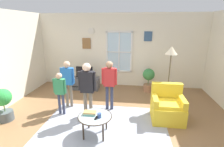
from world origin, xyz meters
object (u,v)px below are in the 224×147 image
at_px(tv_stand, 85,83).
at_px(floor_lamp, 171,57).
at_px(television, 84,72).
at_px(person_blue_shirt, 68,79).
at_px(person_red_shirt, 109,80).
at_px(potted_plant_corner, 3,103).
at_px(armchair, 167,107).
at_px(cup, 99,115).
at_px(book_stack, 90,113).
at_px(person_black_shirt, 87,85).
at_px(remote_near_books, 96,118).
at_px(potted_plant_by_window, 148,78).
at_px(person_green_shirt, 60,89).
at_px(coffee_table, 95,117).

xyz_separation_m(tv_stand, floor_lamp, (2.74, -1.02, 1.25)).
relative_size(television, person_blue_shirt, 0.45).
relative_size(person_red_shirt, potted_plant_corner, 1.67).
bearing_deg(armchair, cup, -149.63).
bearing_deg(book_stack, armchair, 24.31).
height_order(cup, potted_plant_corner, potted_plant_corner).
height_order(television, person_black_shirt, person_black_shirt).
height_order(remote_near_books, person_blue_shirt, person_blue_shirt).
xyz_separation_m(television, remote_near_books, (1.02, -2.67, -0.19)).
height_order(potted_plant_by_window, potted_plant_corner, potted_plant_by_window).
height_order(tv_stand, potted_plant_by_window, potted_plant_by_window).
relative_size(television, floor_lamp, 0.35).
relative_size(cup, remote_near_books, 0.70).
xyz_separation_m(cup, floor_lamp, (1.66, 1.63, 0.97)).
bearing_deg(armchair, person_green_shirt, -177.75).
relative_size(person_blue_shirt, person_red_shirt, 0.97).
xyz_separation_m(television, potted_plant_corner, (-1.36, -2.32, -0.18)).
xyz_separation_m(cup, person_green_shirt, (-1.18, 0.79, 0.22)).
relative_size(potted_plant_by_window, floor_lamp, 0.48).
bearing_deg(armchair, tv_stand, 146.25).
relative_size(television, person_red_shirt, 0.44).
height_order(television, person_red_shirt, person_red_shirt).
distance_m(television, armchair, 3.16).
bearing_deg(potted_plant_corner, cup, -7.57).
xyz_separation_m(armchair, book_stack, (-1.76, -0.80, 0.16)).
bearing_deg(potted_plant_by_window, book_stack, -118.73).
height_order(cup, person_red_shirt, person_red_shirt).
bearing_deg(armchair, potted_plant_by_window, 100.10).
relative_size(television, person_green_shirt, 0.53).
distance_m(television, potted_plant_corner, 2.70).
bearing_deg(armchair, floor_lamp, 80.04).
bearing_deg(person_red_shirt, armchair, -12.18).
bearing_deg(person_red_shirt, remote_near_books, -94.19).
relative_size(book_stack, potted_plant_corner, 0.33).
distance_m(book_stack, person_black_shirt, 0.72).
relative_size(armchair, coffee_table, 1.20).
distance_m(remote_near_books, potted_plant_by_window, 3.03).
xyz_separation_m(person_green_shirt, floor_lamp, (2.84, 0.83, 0.75)).
distance_m(coffee_table, person_red_shirt, 1.26).
xyz_separation_m(armchair, person_green_shirt, (-2.72, -0.11, 0.39)).
distance_m(coffee_table, floor_lamp, 2.59).
height_order(book_stack, floor_lamp, floor_lamp).
relative_size(television, coffee_table, 0.83).
xyz_separation_m(armchair, remote_near_books, (-1.59, -0.93, 0.13)).
bearing_deg(book_stack, person_blue_shirt, 128.80).
xyz_separation_m(remote_near_books, person_black_shirt, (-0.36, 0.68, 0.45)).
bearing_deg(person_black_shirt, potted_plant_by_window, 51.87).
bearing_deg(remote_near_books, floor_lamp, 43.96).
distance_m(book_stack, person_green_shirt, 1.20).
distance_m(potted_plant_by_window, floor_lamp, 1.53).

